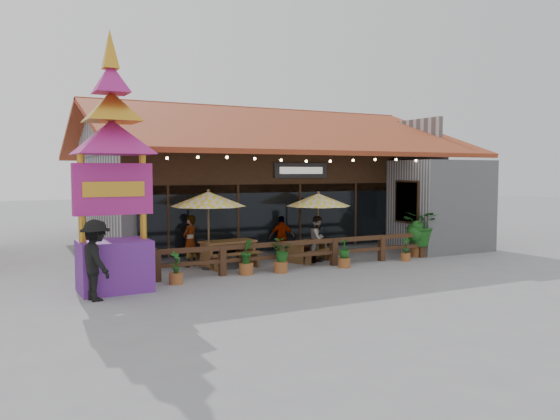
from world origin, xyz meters
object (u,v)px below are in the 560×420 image
thai_sign_tower (112,144)px  picnic_table_right (308,248)px  picnic_table_left (228,249)px  umbrella_right (318,200)px  tropical_plant (418,225)px  pedestrian (96,260)px  umbrella_left (208,199)px

thai_sign_tower → picnic_table_right: bearing=15.0°
picnic_table_left → thai_sign_tower: bearing=-152.1°
umbrella_right → tropical_plant: (3.79, -0.91, -0.98)m
umbrella_right → thai_sign_tower: bearing=-165.9°
tropical_plant → pedestrian: 11.90m
umbrella_right → picnic_table_left: bearing=174.9°
thai_sign_tower → umbrella_left: bearing=30.6°
tropical_plant → pedestrian: size_ratio=1.03×
umbrella_left → tropical_plant: size_ratio=1.53×
picnic_table_right → thai_sign_tower: bearing=-165.0°
picnic_table_right → umbrella_right: bearing=-1.5°
umbrella_right → tropical_plant: 4.02m
umbrella_left → tropical_plant: (7.84, -1.03, -1.10)m
pedestrian → thai_sign_tower: bearing=-46.1°
picnic_table_right → pedestrian: bearing=-160.1°
pedestrian → umbrella_left: bearing=-65.8°
thai_sign_tower → tropical_plant: thai_sign_tower is taller
thai_sign_tower → umbrella_right: bearing=14.1°
tropical_plant → umbrella_left: bearing=172.5°
umbrella_left → pedestrian: umbrella_left is taller
umbrella_right → thai_sign_tower: (-7.37, -1.85, 1.71)m
umbrella_right → tropical_plant: bearing=-13.5°
picnic_table_left → pedestrian: (-4.65, -3.02, 0.41)m
umbrella_right → picnic_table_left: umbrella_right is taller
tropical_plant → pedestrian: (-11.76, -1.82, -0.17)m
thai_sign_tower → tropical_plant: 11.52m
umbrella_left → thai_sign_tower: thai_sign_tower is taller
thai_sign_tower → picnic_table_left: bearing=27.9°
umbrella_left → umbrella_right: (4.05, -0.12, -0.11)m
thai_sign_tower → pedestrian: size_ratio=3.67×
thai_sign_tower → tropical_plant: bearing=4.8°
umbrella_left → umbrella_right: umbrella_left is taller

